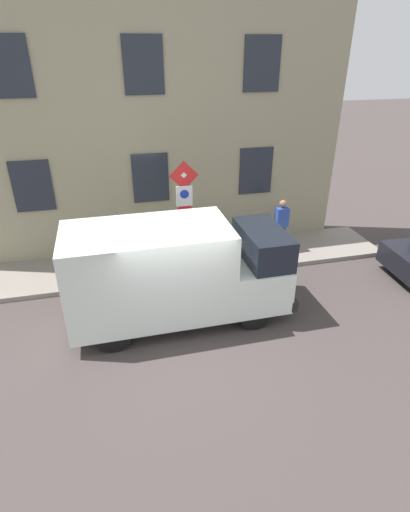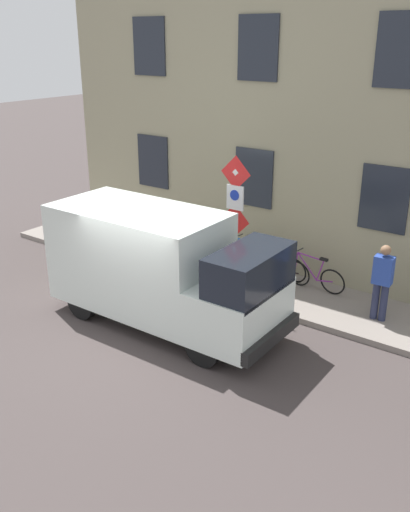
# 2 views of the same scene
# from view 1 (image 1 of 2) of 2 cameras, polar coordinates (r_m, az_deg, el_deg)

# --- Properties ---
(ground_plane) EXTENTS (80.00, 80.00, 0.00)m
(ground_plane) POSITION_cam_1_polar(r_m,az_deg,el_deg) (9.92, -3.68, -10.57)
(ground_plane) COLOR #433A39
(sidewalk_slab) EXTENTS (2.13, 14.41, 0.14)m
(sidewalk_slab) POSITION_cam_1_polar(r_m,az_deg,el_deg) (12.67, -6.44, -1.09)
(sidewalk_slab) COLOR gray
(sidewalk_slab) RESTS_ON ground_plane
(building_facade) EXTENTS (0.75, 12.41, 7.83)m
(building_facade) POSITION_cam_1_polar(r_m,az_deg,el_deg) (12.73, -8.31, 17.39)
(building_facade) COLOR gray
(building_facade) RESTS_ON ground_plane
(sign_post_stacked) EXTENTS (0.15, 0.56, 3.22)m
(sign_post_stacked) POSITION_cam_1_polar(r_m,az_deg,el_deg) (11.08, -2.91, 7.03)
(sign_post_stacked) COLOR #474C47
(sign_post_stacked) RESTS_ON sidewalk_slab
(delivery_van) EXTENTS (2.03, 5.34, 2.50)m
(delivery_van) POSITION_cam_1_polar(r_m,az_deg,el_deg) (9.66, -4.33, -2.17)
(delivery_van) COLOR white
(delivery_van) RESTS_ON ground_plane
(bicycle_purple) EXTENTS (0.46, 1.71, 0.89)m
(bicycle_purple) POSITION_cam_1_polar(r_m,az_deg,el_deg) (13.28, 2.05, 2.64)
(bicycle_purple) COLOR black
(bicycle_purple) RESTS_ON sidewalk_slab
(bicycle_black) EXTENTS (0.46, 1.71, 0.89)m
(bicycle_black) POSITION_cam_1_polar(r_m,az_deg,el_deg) (13.09, -1.71, 2.25)
(bicycle_black) COLOR black
(bicycle_black) RESTS_ON sidewalk_slab
(bicycle_blue) EXTENTS (0.47, 1.72, 0.89)m
(bicycle_blue) POSITION_cam_1_polar(r_m,az_deg,el_deg) (12.96, -5.56, 1.84)
(bicycle_blue) COLOR black
(bicycle_blue) RESTS_ON sidewalk_slab
(pedestrian) EXTENTS (0.28, 0.41, 1.72)m
(pedestrian) POSITION_cam_1_polar(r_m,az_deg,el_deg) (13.13, 10.70, 4.51)
(pedestrian) COLOR #262B47
(pedestrian) RESTS_ON sidewalk_slab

